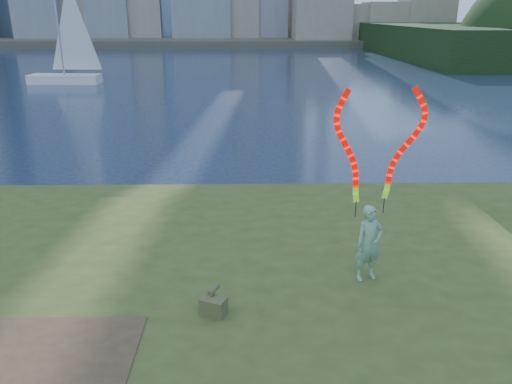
{
  "coord_description": "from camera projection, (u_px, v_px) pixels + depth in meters",
  "views": [
    {
      "loc": [
        1.05,
        -8.72,
        5.5
      ],
      "look_at": [
        1.23,
        1.0,
        2.0
      ],
      "focal_mm": 35.0,
      "sensor_mm": 36.0,
      "label": 1
    }
  ],
  "objects": [
    {
      "name": "dirt_patch",
      "position": [
        8.0,
        382.0,
        6.72
      ],
      "size": [
        3.2,
        3.0,
        0.02
      ],
      "primitive_type": "cube",
      "color": "#47331E",
      "rests_on": "grassy_knoll"
    },
    {
      "name": "sailboat",
      "position": [
        67.0,
        64.0,
        40.61
      ],
      "size": [
        6.07,
        2.06,
        9.17
      ],
      "rotation": [
        0.0,
        0.0,
        -0.04
      ],
      "color": "white",
      "rests_on": "ground"
    },
    {
      "name": "canvas_bag",
      "position": [
        214.0,
        305.0,
        8.23
      ],
      "size": [
        0.48,
        0.54,
        0.39
      ],
      "rotation": [
        0.0,
        0.0,
        -0.39
      ],
      "color": "brown",
      "rests_on": "grassy_knoll"
    },
    {
      "name": "woman_with_ribbons",
      "position": [
        371.0,
        205.0,
        8.91
      ],
      "size": [
        1.89,
        0.66,
        3.85
      ],
      "rotation": [
        0.0,
        0.0,
        0.31
      ],
      "color": "#1D693E",
      "rests_on": "grassy_knoll"
    },
    {
      "name": "ground",
      "position": [
        196.0,
        302.0,
        10.04
      ],
      "size": [
        320.0,
        320.0,
        0.0
      ],
      "primitive_type": "plane",
      "color": "#18243C",
      "rests_on": "ground"
    },
    {
      "name": "far_shore",
      "position": [
        241.0,
        39.0,
        99.21
      ],
      "size": [
        320.0,
        40.0,
        1.2
      ],
      "primitive_type": "cube",
      "color": "#484335",
      "rests_on": "ground"
    },
    {
      "name": "grassy_knoll",
      "position": [
        181.0,
        364.0,
        7.77
      ],
      "size": [
        20.0,
        18.0,
        0.8
      ],
      "color": "#3A4A1A",
      "rests_on": "ground"
    }
  ]
}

